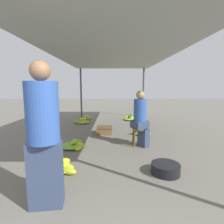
{
  "coord_description": "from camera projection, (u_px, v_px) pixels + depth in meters",
  "views": [
    {
      "loc": [
        -0.01,
        -1.52,
        1.43
      ],
      "look_at": [
        0.0,
        2.83,
        0.8
      ],
      "focal_mm": 28.0,
      "sensor_mm": 36.0,
      "label": 1
    }
  ],
  "objects": [
    {
      "name": "canopy_post_back_right",
      "position": [
        143.0,
        93.0,
        8.2
      ],
      "size": [
        0.08,
        0.08,
        2.29
      ],
      "primitive_type": "cylinder",
      "color": "#4C4C51",
      "rests_on": "ground"
    },
    {
      "name": "banana_pile_right_1",
      "position": [
        141.0,
        131.0,
        5.32
      ],
      "size": [
        0.54,
        0.62,
        0.24
      ],
      "color": "yellow",
      "rests_on": "ground"
    },
    {
      "name": "banana_pile_left_2",
      "position": [
        73.0,
        145.0,
        4.15
      ],
      "size": [
        0.63,
        0.67,
        0.19
      ],
      "color": "#B2CC2C",
      "rests_on": "ground"
    },
    {
      "name": "stool",
      "position": [
        139.0,
        131.0,
        4.26
      ],
      "size": [
        0.34,
        0.34,
        0.44
      ],
      "color": "brown",
      "rests_on": "ground"
    },
    {
      "name": "crate_near",
      "position": [
        104.0,
        130.0,
        5.38
      ],
      "size": [
        0.47,
        0.47,
        0.21
      ],
      "color": "brown",
      "rests_on": "ground"
    },
    {
      "name": "banana_pile_left_1",
      "position": [
        87.0,
        118.0,
        7.76
      ],
      "size": [
        0.43,
        0.45,
        0.18
      ],
      "color": "#AAC82E",
      "rests_on": "ground"
    },
    {
      "name": "vendor_seated",
      "position": [
        140.0,
        117.0,
        4.2
      ],
      "size": [
        0.46,
        0.46,
        1.34
      ],
      "color": "#384766",
      "rests_on": "ground"
    },
    {
      "name": "banana_pile_left_0",
      "position": [
        62.0,
        167.0,
        2.96
      ],
      "size": [
        0.5,
        0.39,
        0.23
      ],
      "color": "#75B337",
      "rests_on": "ground"
    },
    {
      "name": "banana_pile_right_0",
      "position": [
        130.0,
        118.0,
        7.54
      ],
      "size": [
        0.52,
        0.47,
        0.31
      ],
      "color": "#9DC330",
      "rests_on": "ground"
    },
    {
      "name": "vendor_foreground",
      "position": [
        43.0,
        134.0,
        2.0
      ],
      "size": [
        0.4,
        0.4,
        1.72
      ],
      "color": "#384766",
      "rests_on": "ground"
    },
    {
      "name": "basin_black",
      "position": [
        165.0,
        169.0,
        2.9
      ],
      "size": [
        0.47,
        0.47,
        0.17
      ],
      "color": "black",
      "rests_on": "ground"
    },
    {
      "name": "banana_pile_left_3",
      "position": [
        82.0,
        122.0,
        6.87
      ],
      "size": [
        0.6,
        0.52,
        0.23
      ],
      "color": "#8BBC33",
      "rests_on": "ground"
    },
    {
      "name": "canopy_tarp",
      "position": [
        112.0,
        55.0,
        4.86
      ],
      "size": [
        3.33,
        6.82,
        0.04
      ],
      "primitive_type": "cube",
      "color": "#9EA399",
      "rests_on": "canopy_post_front_left"
    },
    {
      "name": "canopy_post_back_left",
      "position": [
        81.0,
        93.0,
        8.2
      ],
      "size": [
        0.08,
        0.08,
        2.29
      ],
      "primitive_type": "cylinder",
      "color": "#4C4C51",
      "rests_on": "ground"
    }
  ]
}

